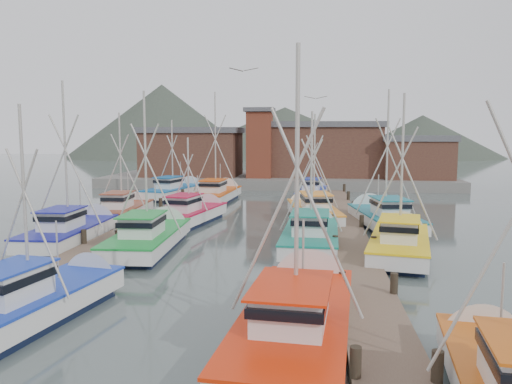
# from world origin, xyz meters

# --- Properties ---
(ground) EXTENTS (260.00, 260.00, 0.00)m
(ground) POSITION_xyz_m (0.00, 0.00, 0.00)
(ground) COLOR #43514E
(ground) RESTS_ON ground
(dock_left) EXTENTS (2.30, 46.00, 1.50)m
(dock_left) POSITION_xyz_m (-7.00, 4.04, 0.21)
(dock_left) COLOR brown
(dock_left) RESTS_ON ground
(dock_right) EXTENTS (2.30, 46.00, 1.50)m
(dock_right) POSITION_xyz_m (7.00, 4.04, 0.21)
(dock_right) COLOR brown
(dock_right) RESTS_ON ground
(quay) EXTENTS (44.00, 16.00, 1.20)m
(quay) POSITION_xyz_m (0.00, 37.00, 0.60)
(quay) COLOR gray
(quay) RESTS_ON ground
(shed_left) EXTENTS (12.72, 8.48, 6.20)m
(shed_left) POSITION_xyz_m (-11.00, 35.00, 4.34)
(shed_left) COLOR brown
(shed_left) RESTS_ON quay
(shed_center) EXTENTS (14.84, 9.54, 6.90)m
(shed_center) POSITION_xyz_m (6.00, 37.00, 4.69)
(shed_center) COLOR brown
(shed_center) RESTS_ON quay
(shed_right) EXTENTS (8.48, 6.36, 5.20)m
(shed_right) POSITION_xyz_m (17.00, 34.00, 3.84)
(shed_right) COLOR brown
(shed_right) RESTS_ON quay
(lookout_tower) EXTENTS (3.60, 3.60, 8.50)m
(lookout_tower) POSITION_xyz_m (-2.00, 33.00, 5.55)
(lookout_tower) COLOR maroon
(lookout_tower) RESTS_ON quay
(distant_hills) EXTENTS (175.00, 140.00, 42.00)m
(distant_hills) POSITION_xyz_m (-12.76, 122.59, 0.00)
(distant_hills) COLOR #434D40
(distant_hills) RESTS_ON ground
(boat_0) EXTENTS (3.79, 8.55, 8.17)m
(boat_0) POSITION_xyz_m (-4.66, -12.10, 0.68)
(boat_0) COLOR black
(boat_0) RESTS_ON ground
(boat_1) EXTENTS (4.10, 10.44, 10.10)m
(boat_1) POSITION_xyz_m (4.45, -12.62, 0.68)
(boat_1) COLOR black
(boat_1) RESTS_ON ground
(boat_3) EXTENTS (3.79, 8.08, 9.68)m
(boat_3) POSITION_xyz_m (9.51, -16.38, 0.69)
(boat_3) COLOR black
(boat_3) RESTS_ON ground
(boat_4) EXTENTS (3.92, 9.67, 9.72)m
(boat_4) POSITION_xyz_m (-4.41, -1.02, 0.68)
(boat_4) COLOR black
(boat_4) RESTS_ON ground
(boat_5) EXTENTS (3.56, 9.73, 8.67)m
(boat_5) POSITION_xyz_m (4.71, 0.65, 0.68)
(boat_5) COLOR black
(boat_5) RESTS_ON ground
(boat_6) EXTENTS (4.22, 9.34, 10.41)m
(boat_6) POSITION_xyz_m (-9.68, 0.17, 0.69)
(boat_6) COLOR black
(boat_6) RESTS_ON ground
(boat_7) EXTENTS (4.51, 9.58, 9.45)m
(boat_7) POSITION_xyz_m (9.54, -0.78, 0.68)
(boat_7) COLOR black
(boat_7) RESTS_ON ground
(boat_8) EXTENTS (4.14, 9.19, 7.05)m
(boat_8) POSITION_xyz_m (-4.08, 7.41, 0.67)
(boat_8) COLOR black
(boat_8) RESTS_ON ground
(boat_9) EXTENTS (4.47, 10.07, 8.90)m
(boat_9) POSITION_xyz_m (4.69, 9.80, 0.68)
(boat_9) COLOR black
(boat_9) RESTS_ON ground
(boat_10) EXTENTS (3.62, 8.77, 8.84)m
(boat_10) POSITION_xyz_m (-9.70, 8.38, 0.68)
(boat_10) COLOR black
(boat_10) RESTS_ON ground
(boat_11) EXTENTS (4.61, 10.10, 10.45)m
(boat_11) POSITION_xyz_m (9.63, 7.52, 0.69)
(boat_11) COLOR black
(boat_11) RESTS_ON ground
(boat_12) EXTENTS (4.54, 10.06, 11.43)m
(boat_12) POSITION_xyz_m (-4.62, 19.62, 0.69)
(boat_12) COLOR black
(boat_12) RESTS_ON ground
(boat_13) EXTENTS (3.27, 8.67, 7.77)m
(boat_13) POSITION_xyz_m (4.60, 21.93, 0.68)
(boat_13) COLOR black
(boat_13) RESTS_ON ground
(boat_14) EXTENTS (4.74, 9.98, 8.83)m
(boat_14) POSITION_xyz_m (-9.55, 22.21, 0.68)
(boat_14) COLOR black
(boat_14) RESTS_ON ground
(gull_near) EXTENTS (1.54, 0.66, 0.24)m
(gull_near) POSITION_xyz_m (1.10, -1.81, 9.88)
(gull_near) COLOR gray
(gull_near) RESTS_ON ground
(gull_far) EXTENTS (1.54, 0.61, 0.24)m
(gull_far) POSITION_xyz_m (4.85, 6.29, 8.99)
(gull_far) COLOR gray
(gull_far) RESTS_ON ground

